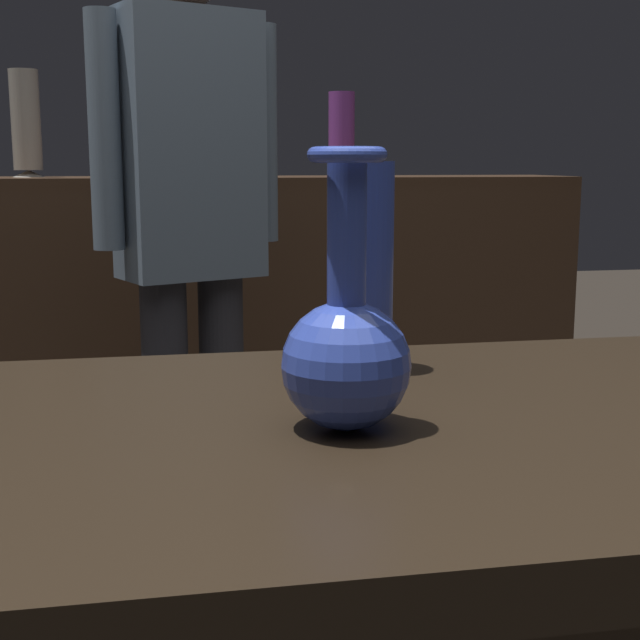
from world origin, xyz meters
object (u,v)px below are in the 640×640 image
Objects in this scene: vase_tall_behind at (364,273)px; shelf_vase_center at (189,142)px; shelf_vase_right at (342,135)px; shelf_vase_left at (26,124)px; visitor_center_back at (190,216)px; vase_centerpiece at (346,347)px.

shelf_vase_center reaches higher than vase_tall_behind.
vase_tall_behind is at bearing -101.30° from shelf_vase_right.
shelf_vase_left is 0.22× the size of visitor_center_back.
shelf_vase_left is 1.08m from visitor_center_back.
visitor_center_back is at bearing -92.52° from shelf_vase_center.
visitor_center_back is (-0.15, 1.12, -0.00)m from vase_tall_behind.
vase_centerpiece is 2.37m from shelf_vase_left.
vase_tall_behind is 0.71× the size of shelf_vase_left.
shelf_vase_left reaches higher than vase_tall_behind.
shelf_vase_right is at bearing -144.12° from visitor_center_back.
vase_tall_behind is 0.16× the size of visitor_center_back.
shelf_vase_left is at bearing -85.47° from visitor_center_back.
shelf_vase_left reaches higher than vase_centerpiece.
vase_centerpiece is 1.05× the size of vase_tall_behind.
visitor_center_back is at bearing -62.84° from shelf_vase_left.
shelf_vase_left is at bearing 178.68° from shelf_vase_right.
shelf_vase_center is 0.15× the size of visitor_center_back.
shelf_vase_center is at bearing -177.75° from shelf_vase_right.
vase_tall_behind is 0.86× the size of shelf_vase_right.
vase_tall_behind is at bearing -72.88° from shelf_vase_left.
shelf_vase_left reaches higher than shelf_vase_right.
vase_centerpiece is at bearing -107.45° from vase_tall_behind.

